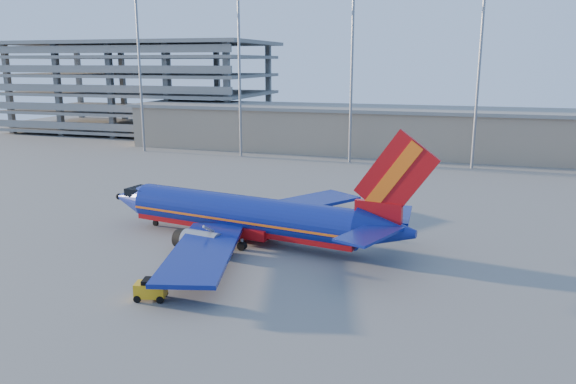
% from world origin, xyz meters
% --- Properties ---
extents(ground, '(220.00, 220.00, 0.00)m').
position_xyz_m(ground, '(0.00, 0.00, 0.00)').
color(ground, slate).
rests_on(ground, ground).
extents(terminal_building, '(122.00, 16.00, 8.50)m').
position_xyz_m(terminal_building, '(10.00, 58.00, 4.32)').
color(terminal_building, gray).
rests_on(terminal_building, ground).
extents(parking_garage, '(62.00, 32.00, 21.40)m').
position_xyz_m(parking_garage, '(-62.00, 74.05, 11.73)').
color(parking_garage, slate).
rests_on(parking_garage, ground).
extents(light_mast_row, '(101.60, 1.60, 28.65)m').
position_xyz_m(light_mast_row, '(5.00, 46.00, 17.55)').
color(light_mast_row, gray).
rests_on(light_mast_row, ground).
extents(aircraft_main, '(33.96, 32.41, 11.57)m').
position_xyz_m(aircraft_main, '(-5.54, 0.11, 2.47)').
color(aircraft_main, navy).
rests_on(aircraft_main, ground).
extents(baggage_tug, '(2.46, 1.83, 1.59)m').
position_xyz_m(baggage_tug, '(-7.52, -14.65, 0.83)').
color(baggage_tug, gold).
rests_on(baggage_tug, ground).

